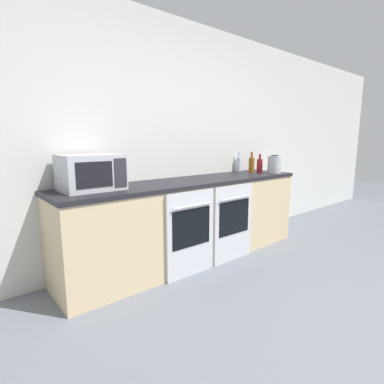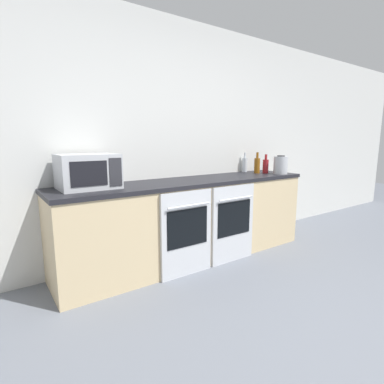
# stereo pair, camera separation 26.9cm
# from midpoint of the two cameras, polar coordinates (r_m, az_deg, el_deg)

# --- Properties ---
(ground_plane) EXTENTS (16.00, 16.00, 0.00)m
(ground_plane) POSITION_cam_midpoint_polar(r_m,az_deg,el_deg) (2.41, 33.68, -24.73)
(ground_plane) COLOR slate
(wall_back) EXTENTS (10.00, 0.06, 2.60)m
(wall_back) POSITION_cam_midpoint_polar(r_m,az_deg,el_deg) (3.44, -1.17, 9.85)
(wall_back) COLOR silver
(wall_back) RESTS_ON ground_plane
(counter_back) EXTENTS (2.90, 0.64, 0.88)m
(counter_back) POSITION_cam_midpoint_polar(r_m,az_deg,el_deg) (3.28, 2.18, -5.33)
(counter_back) COLOR #D1B789
(counter_back) RESTS_ON ground_plane
(oven_left) EXTENTS (0.57, 0.06, 0.83)m
(oven_left) POSITION_cam_midpoint_polar(r_m,az_deg,el_deg) (2.88, 1.71, -7.89)
(oven_left) COLOR silver
(oven_left) RESTS_ON ground_plane
(oven_right) EXTENTS (0.57, 0.06, 0.83)m
(oven_right) POSITION_cam_midpoint_polar(r_m,az_deg,el_deg) (3.26, 10.20, -5.92)
(oven_right) COLOR silver
(oven_right) RESTS_ON ground_plane
(microwave) EXTENTS (0.50, 0.39, 0.30)m
(microwave) POSITION_cam_midpoint_polar(r_m,az_deg,el_deg) (2.73, -16.59, 3.78)
(microwave) COLOR #B7BABF
(microwave) RESTS_ON counter_back
(bottle_clear) EXTENTS (0.07, 0.07, 0.26)m
(bottle_clear) POSITION_cam_midpoint_polar(r_m,az_deg,el_deg) (4.07, 11.89, 5.18)
(bottle_clear) COLOR silver
(bottle_clear) RESTS_ON counter_back
(bottle_red) EXTENTS (0.07, 0.07, 0.24)m
(bottle_red) POSITION_cam_midpoint_polar(r_m,az_deg,el_deg) (3.99, 15.73, 4.82)
(bottle_red) COLOR maroon
(bottle_red) RESTS_ON counter_back
(bottle_amber) EXTENTS (0.07, 0.07, 0.27)m
(bottle_amber) POSITION_cam_midpoint_polar(r_m,az_deg,el_deg) (3.95, 14.21, 4.99)
(bottle_amber) COLOR #8C5114
(bottle_amber) RESTS_ON counter_back
(kettle) EXTENTS (0.17, 0.17, 0.23)m
(kettle) POSITION_cam_midpoint_polar(r_m,az_deg,el_deg) (3.95, 18.41, 4.89)
(kettle) COLOR #B7BABF
(kettle) RESTS_ON counter_back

